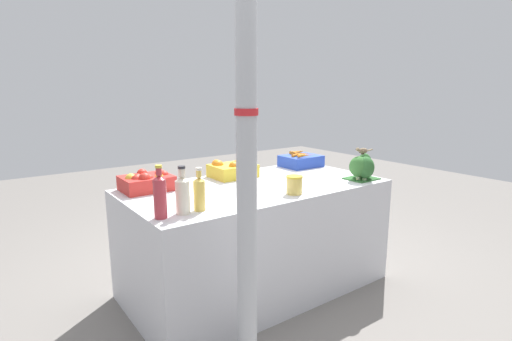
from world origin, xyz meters
The scene contains 12 objects.
ground_plane centered at (0.00, 0.00, 0.00)m, with size 10.00×10.00×0.00m, color slate.
market_table centered at (0.00, 0.00, 0.38)m, with size 1.75×0.91×0.75m, color silver.
support_pole centered at (-0.57, -0.72, 1.18)m, with size 0.10×0.10×2.37m.
apple_crate centered at (-0.65, 0.30, 0.81)m, with size 0.31×0.25×0.13m.
orange_crate centered at (0.00, 0.30, 0.81)m, with size 0.31×0.25×0.13m.
carrot_crate centered at (0.68, 0.30, 0.80)m, with size 0.31×0.25×0.13m.
broccoli_pile centered at (0.72, -0.32, 0.84)m, with size 0.24×0.20×0.18m.
juice_bottle_ruby centered at (-0.80, -0.28, 0.87)m, with size 0.07×0.07×0.27m.
juice_bottle_cloudy centered at (-0.68, -0.28, 0.86)m, with size 0.07×0.07×0.26m.
juice_bottle_golden centered at (-0.58, -0.28, 0.85)m, with size 0.06×0.06×0.24m.
pickle_jar centered at (0.05, -0.33, 0.81)m, with size 0.10×0.10×0.12m.
sparrow_bird centered at (0.71, -0.31, 0.96)m, with size 0.13×0.07×0.05m.
Camera 1 is at (-1.55, -2.13, 1.40)m, focal length 28.00 mm.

